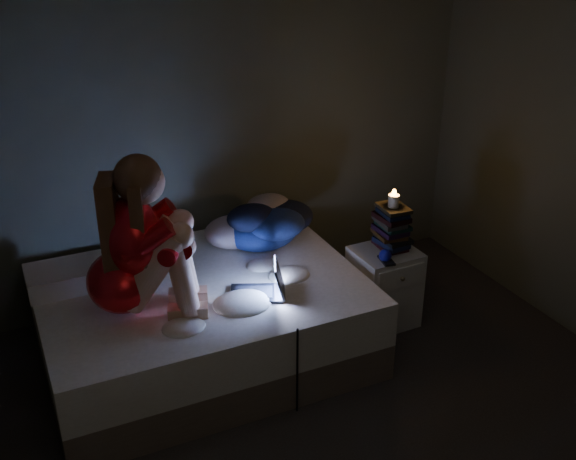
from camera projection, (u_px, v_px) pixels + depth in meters
floor at (360, 446)px, 3.57m from camera, size 3.60×3.80×0.02m
wall_back at (224, 111)px, 4.58m from camera, size 3.60×0.02×2.60m
bed at (203, 320)px, 4.17m from camera, size 1.87×1.40×0.51m
pillow at (64, 277)px, 4.00m from camera, size 0.43×0.30×0.12m
woman at (116, 238)px, 3.57m from camera, size 0.65×0.52×0.91m
laptop at (256, 278)px, 3.89m from camera, size 0.37×0.32×0.22m
clothes_pile at (261, 222)px, 4.47m from camera, size 0.58×0.48×0.32m
nightstand at (384, 287)px, 4.52m from camera, size 0.41×0.36×0.53m
book_stack at (392, 227)px, 4.38m from camera, size 0.19×0.25×0.30m
candle at (394, 199)px, 4.30m from camera, size 0.07×0.07×0.08m
phone at (386, 260)px, 4.28m from camera, size 0.10×0.15×0.01m
blue_orb at (385, 255)px, 4.26m from camera, size 0.08×0.08×0.08m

